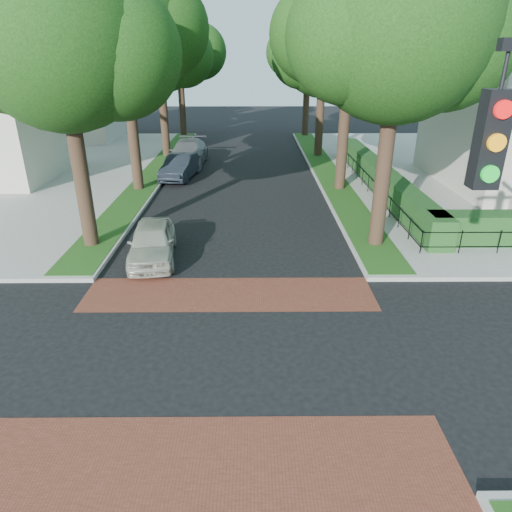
{
  "coord_description": "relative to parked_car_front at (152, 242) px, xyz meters",
  "views": [
    {
      "loc": [
        0.74,
        -9.37,
        6.86
      ],
      "look_at": [
        0.83,
        2.52,
        1.6
      ],
      "focal_mm": 32.0,
      "sensor_mm": 36.0,
      "label": 1
    }
  ],
  "objects": [
    {
      "name": "crosswalk_near",
      "position": [
        2.9,
        -9.11,
        -0.67
      ],
      "size": [
        9.0,
        2.2,
        0.01
      ],
      "primitive_type": "cube",
      "color": "brown",
      "rests_on": "ground"
    },
    {
      "name": "tree_right_near",
      "position": [
        8.51,
        1.32,
        6.95
      ],
      "size": [
        7.75,
        6.67,
        10.66
      ],
      "color": "black",
      "rests_on": "sidewalk_ne"
    },
    {
      "name": "fence_main_road",
      "position": [
        9.8,
        9.09,
        -0.08
      ],
      "size": [
        0.06,
        18.0,
        0.9
      ],
      "primitive_type": null,
      "color": "black",
      "rests_on": "sidewalk_ne"
    },
    {
      "name": "grass_strip_ne",
      "position": [
        8.3,
        13.19,
        -0.52
      ],
      "size": [
        1.6,
        29.8,
        0.02
      ],
      "primitive_type": "cube",
      "color": "#1D4814",
      "rests_on": "sidewalk_ne"
    },
    {
      "name": "tree_right_mid",
      "position": [
        8.51,
        9.34,
        7.31
      ],
      "size": [
        8.25,
        7.09,
        11.22
      ],
      "color": "black",
      "rests_on": "sidewalk_ne"
    },
    {
      "name": "tree_right_far",
      "position": [
        8.5,
        18.31,
        6.23
      ],
      "size": [
        7.25,
        6.23,
        9.74
      ],
      "color": "black",
      "rests_on": "sidewalk_ne"
    },
    {
      "name": "crosswalk_far",
      "position": [
        2.9,
        -2.71,
        -0.67
      ],
      "size": [
        9.0,
        2.2,
        0.01
      ],
      "primitive_type": "cube",
      "color": "brown",
      "rests_on": "ground"
    },
    {
      "name": "parked_car_rear",
      "position": [
        -0.7,
        15.56,
        0.13
      ],
      "size": [
        2.36,
        5.61,
        1.62
      ],
      "primitive_type": "imported",
      "rotation": [
        0.0,
        0.0,
        -0.02
      ],
      "color": "slate",
      "rests_on": "ground"
    },
    {
      "name": "tree_right_back",
      "position": [
        8.5,
        27.32,
        6.59
      ],
      "size": [
        7.5,
        6.45,
        10.2
      ],
      "color": "black",
      "rests_on": "sidewalk_ne"
    },
    {
      "name": "parked_car_front",
      "position": [
        0.0,
        0.0,
        0.0
      ],
      "size": [
        2.07,
        4.13,
        1.35
      ],
      "primitive_type": "imported",
      "rotation": [
        0.0,
        0.0,
        0.12
      ],
      "color": "#AEAF9D",
      "rests_on": "ground"
    },
    {
      "name": "tree_left_far",
      "position": [
        -2.5,
        18.3,
        6.44
      ],
      "size": [
        7.0,
        6.02,
        9.86
      ],
      "color": "black",
      "rests_on": "sidewalk_nw"
    },
    {
      "name": "grass_strip_nw",
      "position": [
        -2.5,
        13.19,
        -0.52
      ],
      "size": [
        1.6,
        29.8,
        0.02
      ],
      "primitive_type": "cube",
      "color": "#1D4814",
      "rests_on": "sidewalk_nw"
    },
    {
      "name": "parked_car_middle",
      "position": [
        -0.7,
        11.91,
        0.03
      ],
      "size": [
        2.09,
        4.47,
        1.42
      ],
      "primitive_type": "imported",
      "rotation": [
        0.0,
        0.0,
        -0.14
      ],
      "color": "#1D232B",
      "rests_on": "ground"
    },
    {
      "name": "tree_left_mid",
      "position": [
        -2.49,
        9.33,
        7.67
      ],
      "size": [
        8.0,
        6.88,
        11.48
      ],
      "color": "black",
      "rests_on": "sidewalk_nw"
    },
    {
      "name": "house_left_far",
      "position": [
        -12.59,
        26.08,
        4.36
      ],
      "size": [
        10.0,
        9.0,
        10.14
      ],
      "color": "beige",
      "rests_on": "sidewalk_nw"
    },
    {
      "name": "hedge_main_road",
      "position": [
        10.6,
        9.09,
        0.07
      ],
      "size": [
        1.0,
        18.0,
        1.2
      ],
      "primitive_type": "cube",
      "color": "#16411A",
      "rests_on": "sidewalk_ne"
    },
    {
      "name": "tree_left_near",
      "position": [
        -2.5,
        1.32,
        6.59
      ],
      "size": [
        7.5,
        6.45,
        10.2
      ],
      "color": "black",
      "rests_on": "sidewalk_nw"
    },
    {
      "name": "tree_left_back",
      "position": [
        -2.49,
        27.32,
        6.74
      ],
      "size": [
        7.75,
        6.66,
        10.44
      ],
      "color": "black",
      "rests_on": "sidewalk_nw"
    },
    {
      "name": "ground",
      "position": [
        2.9,
        -5.91,
        -0.68
      ],
      "size": [
        120.0,
        120.0,
        0.0
      ],
      "primitive_type": "plane",
      "color": "black",
      "rests_on": "ground"
    }
  ]
}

